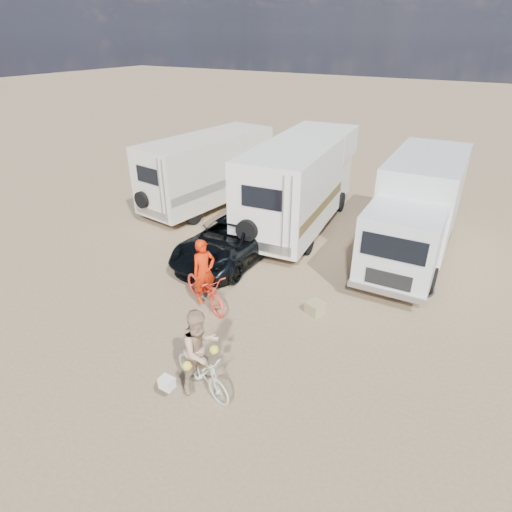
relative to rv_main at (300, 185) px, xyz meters
The scene contains 12 objects.
ground 7.32m from the rv_main, 87.97° to the right, with size 140.00×140.00×0.00m, color #937957.
rv_main is the anchor object (origin of this frame).
rv_left 4.39m from the rv_main, behind, with size 2.16×6.31×3.04m, color white, non-canonical shape.
box_truck 4.44m from the rv_main, ahead, with size 2.26×7.05×3.29m, color silver, non-canonical shape.
dark_suv 3.83m from the rv_main, 101.55° to the right, with size 2.26×4.90×1.36m, color black.
bike_man 6.52m from the rv_main, 88.22° to the right, with size 0.71×2.03×1.07m, color red.
bike_woman 9.37m from the rv_main, 76.98° to the right, with size 0.49×1.72×1.03m, color #B5BB9D.
rider_man 6.47m from the rv_main, 88.22° to the right, with size 0.68×0.44×1.85m, color red.
rider_woman 9.33m from the rv_main, 76.98° to the right, with size 0.92×0.72×1.89m, color tan.
bike_parked 5.73m from the rv_main, 30.25° to the right, with size 0.60×1.73×0.91m, color #292C29.
cooler 5.60m from the rv_main, 99.19° to the right, with size 0.49×0.36×0.39m, color navy.
crate 6.18m from the rv_main, 59.88° to the right, with size 0.43×0.43×0.34m, color #918355.
Camera 1 is at (6.28, -7.17, 6.89)m, focal length 29.80 mm.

